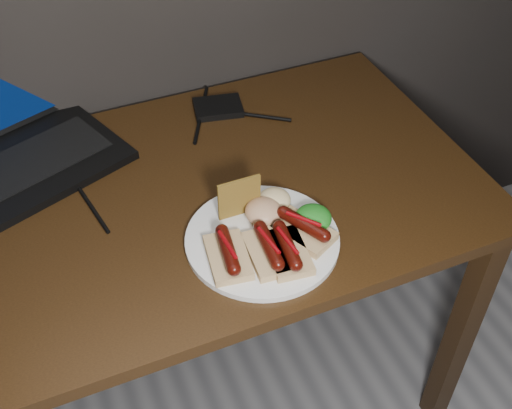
{
  "coord_description": "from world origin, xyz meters",
  "views": [
    {
      "loc": [
        -0.14,
        0.45,
        1.63
      ],
      "look_at": [
        0.19,
        1.23,
        0.82
      ],
      "focal_mm": 45.0,
      "sensor_mm": 36.0,
      "label": 1
    }
  ],
  "objects": [
    {
      "name": "hard_drive",
      "position": [
        0.26,
        1.63,
        0.76
      ],
      "size": [
        0.13,
        0.1,
        0.02
      ],
      "primitive_type": "cube",
      "rotation": [
        0.0,
        0.0,
        -0.21
      ],
      "color": "black",
      "rests_on": "desk"
    },
    {
      "name": "coleslaw_mound",
      "position": [
        0.24,
        1.27,
        0.78
      ],
      "size": [
        0.06,
        0.06,
        0.04
      ],
      "primitive_type": "ellipsoid",
      "color": "beige",
      "rests_on": "plate"
    },
    {
      "name": "bread_sausage_left",
      "position": [
        0.11,
        1.17,
        0.78
      ],
      "size": [
        0.09,
        0.12,
        0.04
      ],
      "color": "#D7AC7E",
      "rests_on": "plate"
    },
    {
      "name": "desk_cables",
      "position": [
        -0.01,
        1.53,
        0.75
      ],
      "size": [
        0.84,
        0.39,
        0.01
      ],
      "color": "black",
      "rests_on": "desk"
    },
    {
      "name": "desk",
      "position": [
        0.0,
        1.38,
        0.66
      ],
      "size": [
        1.4,
        0.7,
        0.75
      ],
      "color": "#341F0D",
      "rests_on": "ground"
    },
    {
      "name": "bread_sausage_right",
      "position": [
        0.26,
        1.18,
        0.78
      ],
      "size": [
        0.11,
        0.13,
        0.04
      ],
      "color": "#D7AC7E",
      "rests_on": "plate"
    },
    {
      "name": "salad_greens",
      "position": [
        0.29,
        1.19,
        0.78
      ],
      "size": [
        0.07,
        0.07,
        0.04
      ],
      "primitive_type": "ellipsoid",
      "color": "#125C12",
      "rests_on": "plate"
    },
    {
      "name": "plate",
      "position": [
        0.19,
        1.2,
        0.76
      ],
      "size": [
        0.37,
        0.37,
        0.01
      ],
      "primitive_type": "cylinder",
      "rotation": [
        0.0,
        0.0,
        -0.33
      ],
      "color": "white",
      "rests_on": "desk"
    },
    {
      "name": "laptop",
      "position": [
        -0.19,
        1.65,
        0.8
      ],
      "size": [
        0.45,
        0.44,
        0.25
      ],
      "color": "black",
      "rests_on": "desk"
    },
    {
      "name": "salsa_mound",
      "position": [
        0.21,
        1.25,
        0.78
      ],
      "size": [
        0.07,
        0.07,
        0.04
      ],
      "primitive_type": "ellipsoid",
      "color": "maroon",
      "rests_on": "plate"
    },
    {
      "name": "bread_sausage_center",
      "position": [
        0.18,
        1.15,
        0.78
      ],
      "size": [
        0.08,
        0.12,
        0.04
      ],
      "color": "#D7AC7E",
      "rests_on": "plate"
    },
    {
      "name": "bread_sausage_extra",
      "position": [
        0.21,
        1.14,
        0.78
      ],
      "size": [
        0.08,
        0.12,
        0.04
      ],
      "color": "#D7AC7E",
      "rests_on": "plate"
    },
    {
      "name": "crispbread",
      "position": [
        0.17,
        1.28,
        0.8
      ],
      "size": [
        0.09,
        0.01,
        0.08
      ],
      "primitive_type": "cube",
      "color": "olive",
      "rests_on": "plate"
    }
  ]
}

